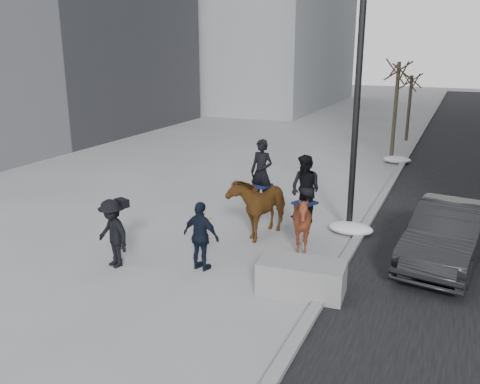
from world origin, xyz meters
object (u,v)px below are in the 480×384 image
at_px(car_near, 448,234).
at_px(mounted_right, 303,215).
at_px(mounted_left, 260,200).
at_px(planter, 302,278).

relative_size(car_near, mounted_right, 1.74).
bearing_deg(car_near, mounted_left, -171.57).
relative_size(planter, mounted_right, 0.72).
bearing_deg(mounted_right, mounted_left, 151.26).
relative_size(mounted_left, mounted_right, 1.06).
bearing_deg(planter, mounted_right, 106.91).
bearing_deg(planter, mounted_left, 126.08).
xyz_separation_m(planter, mounted_right, (-0.68, 2.25, 0.68)).
bearing_deg(mounted_left, mounted_right, -28.74).
height_order(planter, mounted_right, mounted_right).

